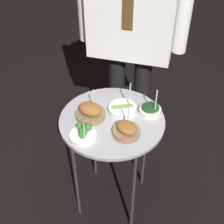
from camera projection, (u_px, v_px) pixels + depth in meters
ground_plane at (112, 196)px, 2.15m from camera, size 8.00×8.00×0.00m
serving_cart at (112, 128)px, 1.73m from camera, size 0.57×0.57×0.72m
bowl_roast_near_rim at (90, 112)px, 1.68m from camera, size 0.16×0.16×0.15m
bowl_roast_far_rim at (126, 130)px, 1.58m from camera, size 0.15×0.14×0.15m
bowl_asparagus_mid_right at (122, 109)px, 1.73m from camera, size 0.16×0.16×0.17m
bowl_spinach_mid_left at (150, 110)px, 1.71m from camera, size 0.12×0.12×0.17m
bowl_broccoli_back_left at (83, 133)px, 1.57m from camera, size 0.14×0.14×0.13m
waiter_figure at (132, 14)px, 1.76m from camera, size 0.65×0.24×1.76m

